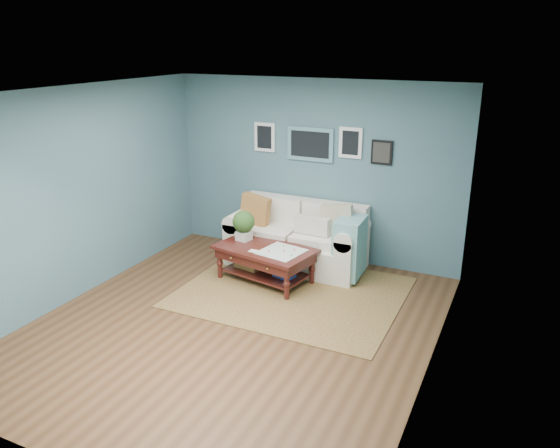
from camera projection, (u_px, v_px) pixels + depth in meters
The scene contains 4 objects.
room_shell at pixel (232, 216), 6.07m from camera, with size 5.00×5.02×2.70m.
area_rug at pixel (292, 292), 7.31m from camera, with size 2.86×2.29×0.01m, color #55341B.
loveseat at pixel (303, 239), 8.05m from camera, with size 2.04×0.93×1.05m.
coffee_table at pixel (261, 252), 7.58m from camera, with size 1.46×1.02×0.94m.
Camera 1 is at (2.94, -4.94, 3.24)m, focal length 35.00 mm.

